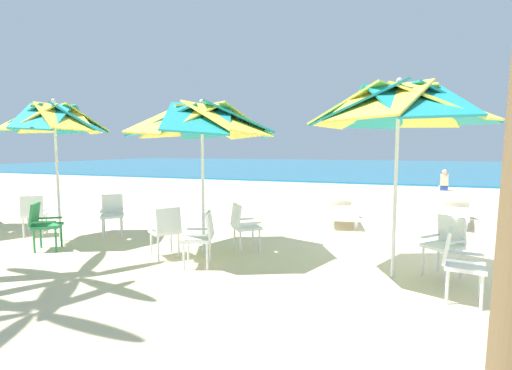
# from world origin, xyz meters

# --- Properties ---
(ground_plane) EXTENTS (80.00, 80.00, 0.00)m
(ground_plane) POSITION_xyz_m (0.00, 0.00, 0.00)
(ground_plane) COLOR beige
(sea) EXTENTS (80.00, 36.00, 0.10)m
(sea) POSITION_xyz_m (0.00, 29.84, 0.05)
(sea) COLOR teal
(sea) RESTS_ON ground
(surf_foam) EXTENTS (80.00, 0.70, 0.01)m
(surf_foam) POSITION_xyz_m (0.00, 11.54, 0.01)
(surf_foam) COLOR white
(surf_foam) RESTS_ON ground
(beach_umbrella_0) EXTENTS (2.53, 2.53, 2.80)m
(beach_umbrella_0) POSITION_xyz_m (-0.56, -2.21, 2.41)
(beach_umbrella_0) COLOR silver
(beach_umbrella_0) RESTS_ON ground
(plastic_chair_0) EXTENTS (0.63, 0.63, 0.87)m
(plastic_chair_0) POSITION_xyz_m (0.15, -1.86, 0.50)
(plastic_chair_0) COLOR white
(plastic_chair_0) RESTS_ON ground
(plastic_chair_1) EXTENTS (0.53, 0.50, 0.87)m
(plastic_chair_1) POSITION_xyz_m (0.18, -2.82, 0.50)
(plastic_chair_1) COLOR white
(plastic_chair_1) RESTS_ON ground
(beach_umbrella_1) EXTENTS (2.59, 2.59, 2.66)m
(beach_umbrella_1) POSITION_xyz_m (-3.67, -2.03, 2.29)
(beach_umbrella_1) COLOR silver
(beach_umbrella_1) RESTS_ON ground
(plastic_chair_2) EXTENTS (0.63, 0.62, 0.87)m
(plastic_chair_2) POSITION_xyz_m (-4.14, -2.46, 0.50)
(plastic_chair_2) COLOR white
(plastic_chair_2) RESTS_ON ground
(plastic_chair_3) EXTENTS (0.63, 0.63, 0.87)m
(plastic_chair_3) POSITION_xyz_m (-3.07, -1.68, 0.50)
(plastic_chair_3) COLOR white
(plastic_chair_3) RESTS_ON ground
(plastic_chair_4) EXTENTS (0.58, 0.56, 0.87)m
(plastic_chair_4) POSITION_xyz_m (-3.36, -2.68, 0.50)
(plastic_chair_4) COLOR white
(plastic_chair_4) RESTS_ON ground
(beach_umbrella_2) EXTENTS (1.99, 1.99, 2.79)m
(beach_umbrella_2) POSITION_xyz_m (-6.80, -2.16, 2.38)
(beach_umbrella_2) COLOR silver
(beach_umbrella_2) RESTS_ON ground
(plastic_chair_5) EXTENTS (0.62, 0.63, 0.87)m
(plastic_chair_5) POSITION_xyz_m (-7.61, -2.05, 0.50)
(plastic_chair_5) COLOR white
(plastic_chair_5) RESTS_ON ground
(plastic_chair_6) EXTENTS (0.62, 0.63, 0.87)m
(plastic_chair_6) POSITION_xyz_m (-6.10, -1.47, 0.50)
(plastic_chair_6) COLOR white
(plastic_chair_6) RESTS_ON ground
(plastic_chair_7) EXTENTS (0.63, 0.61, 0.87)m
(plastic_chair_7) POSITION_xyz_m (-6.51, -2.78, 0.50)
(plastic_chair_7) COLOR #2D8C4C
(plastic_chair_7) RESTS_ON ground
(sun_lounger_0) EXTENTS (0.98, 2.22, 0.62)m
(sun_lounger_0) POSITION_xyz_m (0.87, 2.46, 0.28)
(sun_lounger_0) COLOR white
(sun_lounger_0) RESTS_ON ground
(sun_lounger_1) EXTENTS (1.00, 2.22, 0.62)m
(sun_lounger_1) POSITION_xyz_m (-1.74, 1.64, 0.28)
(sun_lounger_1) COLOR white
(sun_lounger_1) RESTS_ON ground
(beachgoer_seated) EXTENTS (0.30, 0.93, 0.92)m
(beachgoer_seated) POSITION_xyz_m (1.54, 10.47, 0.29)
(beachgoer_seated) COLOR #2D4CA5
(beachgoer_seated) RESTS_ON ground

